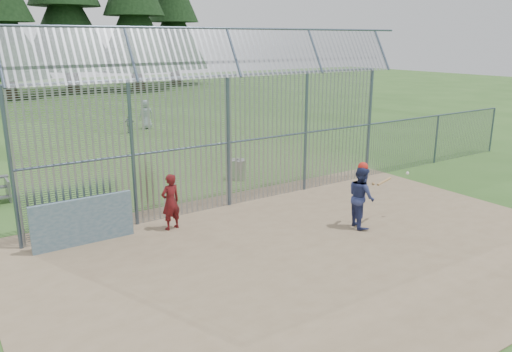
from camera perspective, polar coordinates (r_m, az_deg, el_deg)
ground at (r=12.94m, az=4.97°, el=-7.53°), size 120.00×120.00×0.00m
dirt_infield at (r=12.58m, az=6.40°, el=-8.21°), size 14.00×10.00×0.02m
dugout_wall at (r=13.25m, az=-19.12°, el=-4.92°), size 2.50×0.12×1.20m
batter at (r=13.89m, az=11.94°, el=-2.33°), size 0.89×1.00×1.71m
onlooker at (r=13.63m, az=-9.73°, el=-2.92°), size 0.62×0.46×1.55m
bg_kid_standing at (r=29.53m, az=-12.44°, el=6.90°), size 0.82×0.54×1.67m
bg_kid_seated at (r=28.30m, az=-14.27°, el=5.76°), size 0.65×0.50×1.02m
batting_gear at (r=13.77m, az=12.66°, el=0.69°), size 1.79×0.46×0.66m
trash_can at (r=18.39m, az=-2.07°, el=0.76°), size 0.56×0.56×0.82m
backstop_fence at (r=15.96m, az=2.56°, el=5.77°), size 20.09×0.81×5.30m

